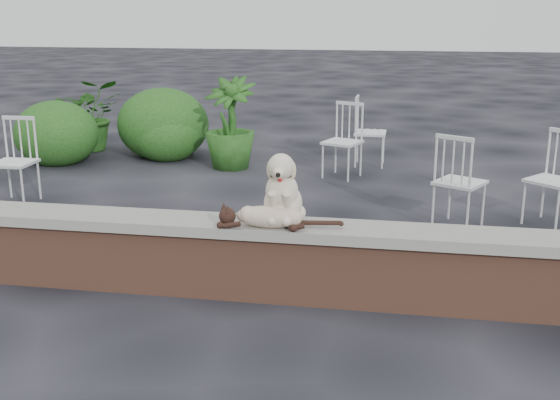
% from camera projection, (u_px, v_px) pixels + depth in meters
% --- Properties ---
extents(ground, '(60.00, 60.00, 0.00)m').
position_uv_depth(ground, '(267.00, 296.00, 5.16)').
color(ground, black).
rests_on(ground, ground).
extents(brick_wall, '(6.00, 0.30, 0.50)m').
position_uv_depth(brick_wall, '(267.00, 265.00, 5.09)').
color(brick_wall, brown).
rests_on(brick_wall, ground).
extents(capstone, '(6.20, 0.40, 0.08)m').
position_uv_depth(capstone, '(267.00, 228.00, 5.01)').
color(capstone, slate).
rests_on(capstone, brick_wall).
extents(dog, '(0.37, 0.48, 0.55)m').
position_uv_depth(dog, '(283.00, 186.00, 4.95)').
color(dog, beige).
rests_on(dog, capstone).
extents(cat, '(1.06, 0.29, 0.18)m').
position_uv_depth(cat, '(268.00, 215.00, 4.87)').
color(cat, tan).
rests_on(cat, capstone).
extents(chair_d, '(0.79, 0.79, 0.94)m').
position_uv_depth(chair_d, '(553.00, 179.00, 6.71)').
color(chair_d, silver).
rests_on(chair_d, ground).
extents(chair_c, '(0.76, 0.76, 0.94)m').
position_uv_depth(chair_c, '(460.00, 181.00, 6.65)').
color(chair_c, silver).
rests_on(chair_c, ground).
extents(chair_b, '(0.73, 0.73, 0.94)m').
position_uv_depth(chair_b, '(342.00, 141.00, 8.61)').
color(chair_b, silver).
rests_on(chair_b, ground).
extents(chair_a, '(0.57, 0.57, 0.94)m').
position_uv_depth(chair_a, '(13.00, 161.00, 7.48)').
color(chair_a, silver).
rests_on(chair_a, ground).
extents(chair_e, '(0.57, 0.57, 0.94)m').
position_uv_depth(chair_e, '(370.00, 131.00, 9.26)').
color(chair_e, silver).
rests_on(chair_e, ground).
extents(potted_plant_a, '(1.23, 1.16, 1.08)m').
position_uv_depth(potted_plant_a, '(91.00, 115.00, 10.25)').
color(potted_plant_a, '#1C4313').
rests_on(potted_plant_a, ground).
extents(potted_plant_b, '(0.79, 0.79, 1.22)m').
position_uv_depth(potted_plant_b, '(230.00, 123.00, 9.07)').
color(potted_plant_b, '#1C4313').
rests_on(potted_plant_b, ground).
extents(shrubbery, '(2.55, 1.82, 1.05)m').
position_uv_depth(shrubbery, '(130.00, 129.00, 9.66)').
color(shrubbery, '#1C4313').
rests_on(shrubbery, ground).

